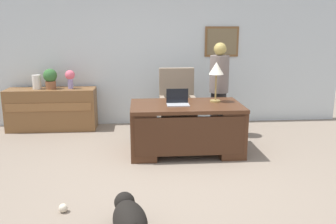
{
  "coord_description": "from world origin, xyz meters",
  "views": [
    {
      "loc": [
        -0.41,
        -4.19,
        1.83
      ],
      "look_at": [
        -0.05,
        0.3,
        0.75
      ],
      "focal_mm": 37.97,
      "sensor_mm": 36.0,
      "label": 1
    }
  ],
  "objects_px": {
    "person_standing": "(219,89)",
    "desk_lamp": "(216,71)",
    "credenza": "(52,109)",
    "armchair": "(177,106)",
    "vase_with_flowers": "(70,77)",
    "vase_empty": "(37,82)",
    "dog_toy_ball": "(63,208)",
    "desk": "(186,127)",
    "dog_lying": "(129,219)",
    "laptop": "(178,101)",
    "potted_plant": "(50,78)"
  },
  "relations": [
    {
      "from": "person_standing",
      "to": "desk_lamp",
      "type": "xyz_separation_m",
      "value": [
        -0.19,
        -0.65,
        0.39
      ]
    },
    {
      "from": "credenza",
      "to": "person_standing",
      "type": "bearing_deg",
      "value": -12.01
    },
    {
      "from": "armchair",
      "to": "person_standing",
      "type": "xyz_separation_m",
      "value": [
        0.69,
        -0.1,
        0.31
      ]
    },
    {
      "from": "person_standing",
      "to": "vase_with_flowers",
      "type": "bearing_deg",
      "value": 166.35
    },
    {
      "from": "vase_empty",
      "to": "dog_toy_ball",
      "type": "height_order",
      "value": "vase_empty"
    },
    {
      "from": "desk",
      "to": "vase_with_flowers",
      "type": "height_order",
      "value": "vase_with_flowers"
    },
    {
      "from": "dog_lying",
      "to": "vase_empty",
      "type": "relative_size",
      "value": 2.96
    },
    {
      "from": "dog_lying",
      "to": "laptop",
      "type": "relative_size",
      "value": 2.33
    },
    {
      "from": "potted_plant",
      "to": "armchair",
      "type": "bearing_deg",
      "value": -13.21
    },
    {
      "from": "desk",
      "to": "armchair",
      "type": "height_order",
      "value": "armchair"
    },
    {
      "from": "credenza",
      "to": "vase_empty",
      "type": "distance_m",
      "value": 0.55
    },
    {
      "from": "credenza",
      "to": "vase_empty",
      "type": "bearing_deg",
      "value": 179.65
    },
    {
      "from": "person_standing",
      "to": "desk_lamp",
      "type": "bearing_deg",
      "value": -106.69
    },
    {
      "from": "credenza",
      "to": "desk_lamp",
      "type": "distance_m",
      "value": 3.13
    },
    {
      "from": "dog_lying",
      "to": "person_standing",
      "type": "bearing_deg",
      "value": 63.82
    },
    {
      "from": "credenza",
      "to": "potted_plant",
      "type": "relative_size",
      "value": 4.37
    },
    {
      "from": "credenza",
      "to": "desk_lamp",
      "type": "bearing_deg",
      "value": -24.87
    },
    {
      "from": "desk",
      "to": "person_standing",
      "type": "bearing_deg",
      "value": 51.07
    },
    {
      "from": "desk",
      "to": "dog_toy_ball",
      "type": "relative_size",
      "value": 17.87
    },
    {
      "from": "vase_with_flowers",
      "to": "laptop",
      "type": "bearing_deg",
      "value": -38.7
    },
    {
      "from": "armchair",
      "to": "laptop",
      "type": "xyz_separation_m",
      "value": [
        -0.09,
        -0.91,
        0.29
      ]
    },
    {
      "from": "desk_lamp",
      "to": "vase_empty",
      "type": "relative_size",
      "value": 2.36
    },
    {
      "from": "desk",
      "to": "desk_lamp",
      "type": "bearing_deg",
      "value": 19.67
    },
    {
      "from": "credenza",
      "to": "person_standing",
      "type": "distance_m",
      "value": 3.03
    },
    {
      "from": "desk",
      "to": "desk_lamp",
      "type": "xyz_separation_m",
      "value": [
        0.46,
        0.16,
        0.81
      ]
    },
    {
      "from": "desk",
      "to": "vase_with_flowers",
      "type": "bearing_deg",
      "value": 143.2
    },
    {
      "from": "dog_lying",
      "to": "potted_plant",
      "type": "xyz_separation_m",
      "value": [
        -1.48,
        3.55,
        0.79
      ]
    },
    {
      "from": "vase_empty",
      "to": "potted_plant",
      "type": "distance_m",
      "value": 0.25
    },
    {
      "from": "desk",
      "to": "laptop",
      "type": "height_order",
      "value": "laptop"
    },
    {
      "from": "potted_plant",
      "to": "desk",
      "type": "bearing_deg",
      "value": -32.35
    },
    {
      "from": "desk",
      "to": "desk_lamp",
      "type": "height_order",
      "value": "desk_lamp"
    },
    {
      "from": "desk",
      "to": "vase_empty",
      "type": "bearing_deg",
      "value": 150.23
    },
    {
      "from": "armchair",
      "to": "desk_lamp",
      "type": "distance_m",
      "value": 1.14
    },
    {
      "from": "desk_lamp",
      "to": "vase_empty",
      "type": "distance_m",
      "value": 3.24
    },
    {
      "from": "armchair",
      "to": "vase_empty",
      "type": "relative_size",
      "value": 4.55
    },
    {
      "from": "vase_with_flowers",
      "to": "armchair",
      "type": "bearing_deg",
      "value": -15.55
    },
    {
      "from": "dog_lying",
      "to": "laptop",
      "type": "height_order",
      "value": "laptop"
    },
    {
      "from": "laptop",
      "to": "vase_empty",
      "type": "distance_m",
      "value": 2.78
    },
    {
      "from": "armchair",
      "to": "laptop",
      "type": "bearing_deg",
      "value": -95.69
    },
    {
      "from": "desk",
      "to": "armchair",
      "type": "bearing_deg",
      "value": 92.39
    },
    {
      "from": "potted_plant",
      "to": "desk_lamp",
      "type": "bearing_deg",
      "value": -24.98
    },
    {
      "from": "armchair",
      "to": "dog_lying",
      "type": "bearing_deg",
      "value": -103.86
    },
    {
      "from": "credenza",
      "to": "dog_toy_ball",
      "type": "bearing_deg",
      "value": -75.39
    },
    {
      "from": "laptop",
      "to": "credenza",
      "type": "bearing_deg",
      "value": 146.31
    },
    {
      "from": "credenza",
      "to": "dog_toy_ball",
      "type": "height_order",
      "value": "credenza"
    },
    {
      "from": "credenza",
      "to": "vase_empty",
      "type": "relative_size",
      "value": 6.25
    },
    {
      "from": "dog_lying",
      "to": "desk_lamp",
      "type": "distance_m",
      "value": 2.8
    },
    {
      "from": "desk",
      "to": "person_standing",
      "type": "distance_m",
      "value": 1.12
    },
    {
      "from": "credenza",
      "to": "laptop",
      "type": "distance_m",
      "value": 2.61
    },
    {
      "from": "desk",
      "to": "potted_plant",
      "type": "distance_m",
      "value": 2.74
    }
  ]
}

